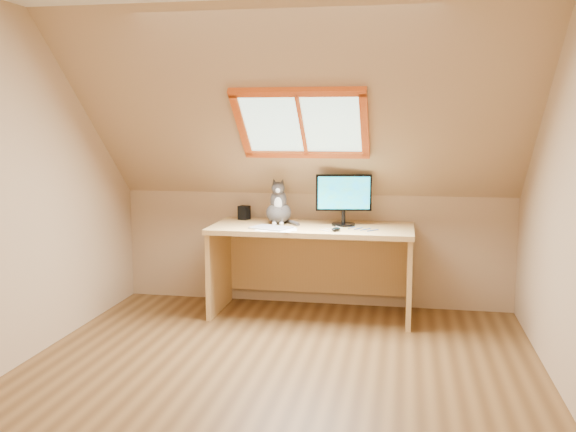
# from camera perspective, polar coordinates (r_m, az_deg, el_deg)

# --- Properties ---
(ground) EXTENTS (3.50, 3.50, 0.00)m
(ground) POSITION_cam_1_polar(r_m,az_deg,el_deg) (4.28, -1.12, -14.06)
(ground) COLOR brown
(ground) RESTS_ON ground
(room_shell) EXTENTS (3.52, 3.52, 2.41)m
(room_shell) POSITION_cam_1_polar(r_m,az_deg,el_deg) (3.87, -1.46, 5.37)
(room_shell) COLOR tan
(room_shell) RESTS_ON ground
(desk) EXTENTS (1.69, 0.74, 0.77)m
(desk) POSITION_cam_1_polar(r_m,az_deg,el_deg) (5.49, 2.23, -3.15)
(desk) COLOR tan
(desk) RESTS_ON ground
(monitor) EXTENTS (0.47, 0.20, 0.43)m
(monitor) POSITION_cam_1_polar(r_m,az_deg,el_deg) (5.39, 4.97, 1.77)
(monitor) COLOR black
(monitor) RESTS_ON desk
(cat) EXTENTS (0.25, 0.29, 0.40)m
(cat) POSITION_cam_1_polar(r_m,az_deg,el_deg) (5.49, -0.85, 0.78)
(cat) COLOR #46403E
(cat) RESTS_ON desk
(desk_speaker) EXTENTS (0.11, 0.11, 0.12)m
(desk_speaker) POSITION_cam_1_polar(r_m,az_deg,el_deg) (5.74, -3.92, 0.30)
(desk_speaker) COLOR black
(desk_speaker) RESTS_ON desk
(graphics_tablet) EXTENTS (0.36, 0.31, 0.01)m
(graphics_tablet) POSITION_cam_1_polar(r_m,az_deg,el_deg) (5.25, -1.55, -1.05)
(graphics_tablet) COLOR #B2B2B7
(graphics_tablet) RESTS_ON desk
(mouse) EXTENTS (0.09, 0.12, 0.03)m
(mouse) POSITION_cam_1_polar(r_m,az_deg,el_deg) (5.13, 4.28, -1.18)
(mouse) COLOR black
(mouse) RESTS_ON desk
(papers) EXTENTS (0.33, 0.27, 0.00)m
(papers) POSITION_cam_1_polar(r_m,az_deg,el_deg) (5.16, -0.43, -1.26)
(papers) COLOR white
(papers) RESTS_ON desk
(cables) EXTENTS (0.51, 0.26, 0.01)m
(cables) POSITION_cam_1_polar(r_m,az_deg,el_deg) (5.23, 5.54, -1.15)
(cables) COLOR silver
(cables) RESTS_ON desk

